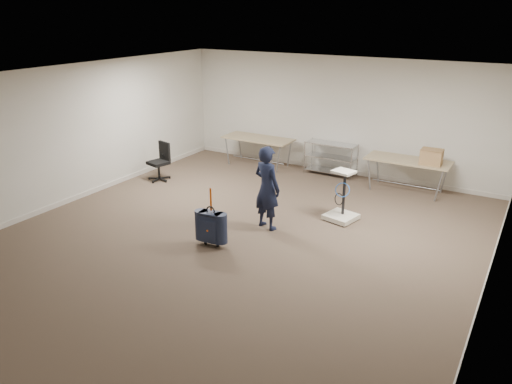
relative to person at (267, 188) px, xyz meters
The scene contains 10 objects.
ground 1.05m from the person, 106.54° to the right, with size 9.00×9.00×0.00m, color #443629.
room_shell 1.03m from the person, 106.01° to the left, with size 8.00×9.00×9.00m.
folding_table_left 3.89m from the person, 122.72° to the left, with size 1.80×0.75×0.73m.
folding_table_right 3.69m from the person, 62.56° to the left, with size 1.80×0.75×0.73m.
wire_shelf 3.54m from the person, 93.28° to the left, with size 1.22×0.47×0.80m.
person is the anchor object (origin of this frame).
suitcase 1.30m from the person, 110.95° to the right, with size 0.40×0.26×1.05m.
office_chair 3.72m from the person, 162.51° to the left, with size 0.54×0.54×0.90m.
equipment_cart 1.57m from the person, 44.24° to the left, with size 0.65×0.65×1.00m.
cardboard_box 3.86m from the person, 55.36° to the left, with size 0.44×0.33×0.33m, color #9C7249.
Camera 1 is at (4.34, -6.72, 3.85)m, focal length 35.00 mm.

